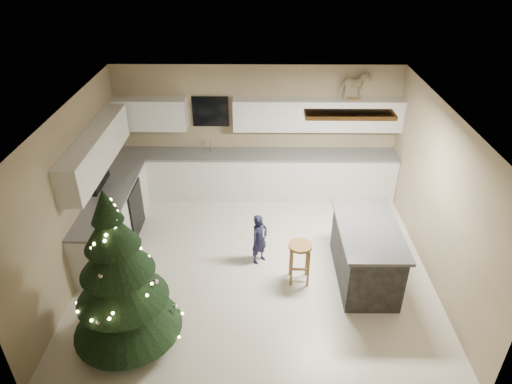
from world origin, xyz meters
TOP-DOWN VIEW (x-y plane):
  - ground_plane at (0.00, 0.00)m, footprint 5.50×5.50m
  - room_shell at (0.02, 0.00)m, footprint 5.52×5.02m
  - cabinetry at (-0.91, 1.65)m, footprint 5.50×3.20m
  - island at (1.69, -0.32)m, footprint 0.90×1.70m
  - bar_stool at (0.67, -0.41)m, footprint 0.36×0.36m
  - christmas_tree at (-1.67, -1.60)m, footprint 1.46×1.41m
  - toddler at (0.06, 0.05)m, footprint 0.38×0.38m
  - rocking_horse at (1.79, 2.33)m, footprint 0.63×0.47m

SIDE VIEW (x-z plane):
  - ground_plane at x=0.00m, z-range 0.00..0.00m
  - toddler at x=0.06m, z-range 0.00..0.88m
  - island at x=1.69m, z-range 0.00..0.95m
  - bar_stool at x=0.67m, z-range 0.17..0.86m
  - cabinetry at x=-0.91m, z-range -0.24..1.76m
  - christmas_tree at x=-1.67m, z-range -0.21..2.12m
  - room_shell at x=0.02m, z-range 0.44..3.05m
  - rocking_horse at x=1.79m, z-range 2.01..2.51m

